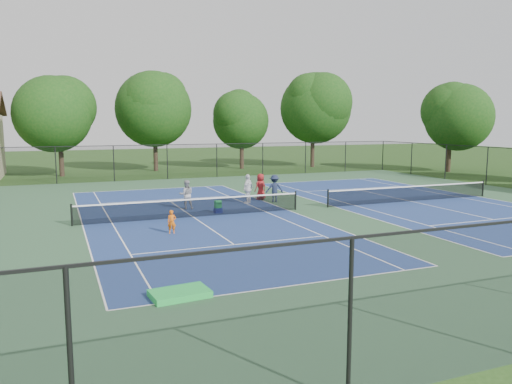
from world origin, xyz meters
name	(u,v)px	position (x,y,z in m)	size (l,w,h in m)	color
ground	(312,209)	(0.00, 0.00, 0.00)	(140.00, 140.00, 0.00)	#234716
court_pad	(312,209)	(0.00, 0.00, 0.00)	(36.00, 36.00, 0.01)	#2C4F33
tennis_court_left	(193,215)	(-7.00, 0.00, 0.10)	(12.00, 23.83, 1.07)	navy
tennis_court_right	(411,200)	(7.00, 0.00, 0.10)	(12.00, 23.83, 1.07)	navy
perimeter_fence	(312,181)	(0.00, 0.00, 1.60)	(36.08, 36.08, 3.02)	black
tree_back_a	(59,110)	(-13.00, 24.00, 6.04)	(6.80, 6.80, 9.15)	#2D2116
tree_back_b	(154,106)	(-4.00, 26.00, 6.60)	(7.60, 7.60, 10.03)	#2D2116
tree_back_c	(242,117)	(5.00, 25.00, 5.48)	(6.00, 6.00, 8.40)	#2D2116
tree_back_d	(313,105)	(13.00, 24.00, 6.82)	(7.80, 7.80, 10.37)	#2D2116
tree_side_e	(451,113)	(23.00, 14.00, 5.81)	(6.60, 6.60, 8.87)	#2D2116
child_player	(172,222)	(-8.87, -3.39, 0.53)	(0.39, 0.25, 1.06)	orange
instructor	(186,195)	(-6.71, 2.56, 0.83)	(0.81, 0.63, 1.67)	#9C9C9E
bystander_a	(248,189)	(-2.72, 3.12, 0.90)	(1.05, 0.44, 1.80)	white
bystander_b	(274,189)	(-1.01, 3.00, 0.85)	(1.10, 0.63, 1.70)	#1A233B
bystander_c	(261,187)	(-1.45, 4.20, 0.84)	(0.82, 0.53, 1.68)	maroon
ball_crate	(218,210)	(-5.41, 0.72, 0.14)	(0.41, 0.31, 0.28)	navy
ball_hopper	(218,204)	(-5.41, 0.72, 0.48)	(0.34, 0.28, 0.40)	green
green_tarp	(180,294)	(-10.46, -11.54, 0.10)	(1.63, 1.02, 0.19)	green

